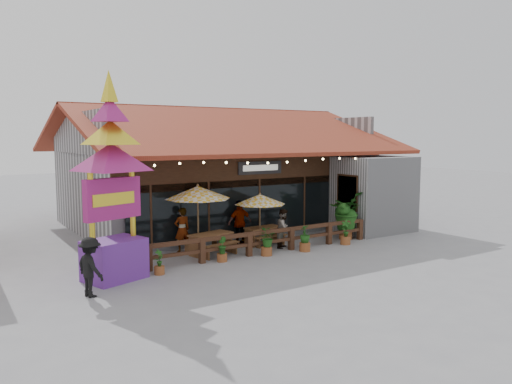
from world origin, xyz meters
TOP-DOWN VIEW (x-y plane):
  - ground at (0.00, 0.00)m, footprint 100.00×100.00m
  - restaurant_building at (0.26, 6.61)m, footprint 15.50×14.73m
  - patio_railing at (-2.25, -0.27)m, footprint 10.00×2.60m
  - umbrella_left at (-3.89, 1.03)m, footprint 3.23×3.23m
  - umbrella_right at (-1.24, 0.67)m, footprint 2.75×2.75m
  - picnic_table_left at (-3.59, 0.56)m, footprint 2.00×1.82m
  - picnic_table_right at (-0.86, 1.00)m, footprint 1.61×1.40m
  - thai_sign_tower at (-7.77, -0.86)m, footprint 3.30×3.30m
  - tropical_plant at (2.83, -0.10)m, footprint 2.00×1.93m
  - diner_a at (-4.34, 1.54)m, footprint 0.66×0.45m
  - diner_b at (-0.52, -0.02)m, footprint 0.98×0.96m
  - diner_c at (-1.70, 1.51)m, footprint 1.11×0.47m
  - pedestrian at (-8.86, -2.18)m, footprint 0.91×1.24m
  - planter_a at (-6.35, -1.06)m, footprint 0.36×0.35m
  - planter_b at (-3.78, -0.68)m, footprint 0.38×0.38m
  - planter_c at (-1.89, -0.78)m, footprint 0.82×0.83m
  - planter_d at (-0.20, -1.01)m, footprint 0.52×0.52m
  - planter_e at (2.04, -0.93)m, footprint 0.43×0.44m

SIDE VIEW (x-z plane):
  - ground at x=0.00m, z-range 0.00..0.00m
  - planter_a at x=-6.35m, z-range -0.07..0.78m
  - planter_b at x=-3.78m, z-range -0.04..0.88m
  - planter_e at x=2.04m, z-range -0.08..0.96m
  - picnic_table_right at x=-0.86m, z-range 0.13..0.88m
  - planter_d at x=-0.20m, z-range -0.02..1.05m
  - picnic_table_left at x=-3.59m, z-range 0.14..0.97m
  - planter_c at x=-1.89m, z-range 0.06..1.11m
  - patio_railing at x=-2.25m, z-range 0.15..1.07m
  - diner_b at x=-0.52m, z-range 0.00..1.60m
  - pedestrian at x=-8.86m, z-range 0.00..1.72m
  - diner_a at x=-4.34m, z-range 0.00..1.77m
  - diner_c at x=-1.70m, z-range 0.00..1.88m
  - tropical_plant at x=2.83m, z-range 0.15..2.29m
  - umbrella_right at x=-1.24m, z-range 0.84..3.10m
  - restaurant_building at x=0.26m, z-range -0.84..5.25m
  - umbrella_left at x=-3.89m, z-range 1.01..3.74m
  - thai_sign_tower at x=-7.77m, z-range 0.20..7.26m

